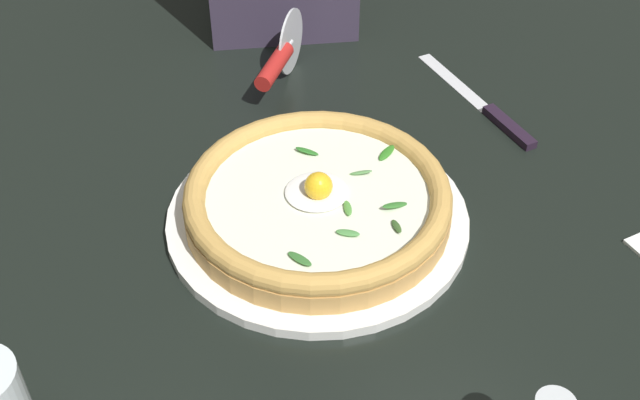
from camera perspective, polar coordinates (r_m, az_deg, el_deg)
name	(u,v)px	position (r m, az deg, el deg)	size (l,w,h in m)	color
ground_plane	(306,210)	(0.93, -0.96, -0.73)	(2.40, 2.40, 0.03)	black
pizza_plate	(320,218)	(0.89, 0.00, -1.25)	(0.33, 0.33, 0.01)	white
pizza	(320,199)	(0.87, 0.00, 0.06)	(0.29, 0.29, 0.06)	tan
pizza_cutter	(281,57)	(1.08, -2.77, 9.94)	(0.10, 0.13, 0.09)	silver
table_knife	(491,112)	(1.07, 11.81, 6.05)	(0.05, 0.24, 0.01)	silver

